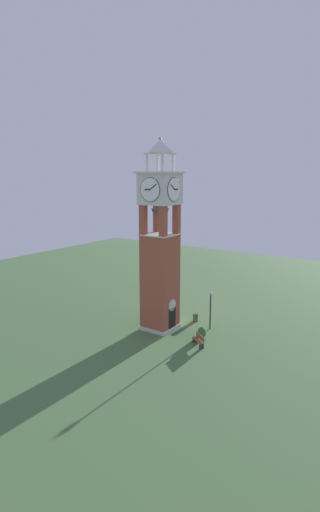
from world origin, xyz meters
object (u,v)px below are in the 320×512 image
at_px(park_bench, 199,340).
at_px(lamp_post, 211,303).
at_px(clock_tower, 160,251).
at_px(trash_bin, 195,317).

bearing_deg(park_bench, lamp_post, 14.12).
xyz_separation_m(clock_tower, lamp_post, (2.58, -3.96, -4.90)).
distance_m(clock_tower, lamp_post, 6.81).
bearing_deg(lamp_post, clock_tower, 123.11).
height_order(clock_tower, park_bench, clock_tower).
relative_size(clock_tower, lamp_post, 4.78).
bearing_deg(park_bench, trash_bin, 32.60).
bearing_deg(trash_bin, clock_tower, 152.91).
bearing_deg(trash_bin, lamp_post, -114.60).
bearing_deg(clock_tower, park_bench, -104.90).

